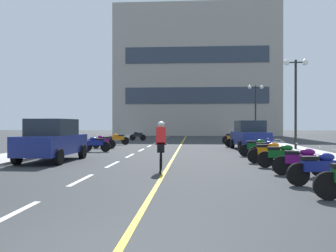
% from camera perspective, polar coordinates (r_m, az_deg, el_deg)
% --- Properties ---
extents(ground_plane, '(140.00, 140.00, 0.00)m').
position_cam_1_polar(ground_plane, '(25.20, 1.28, -3.34)').
color(ground_plane, '#2D3033').
extents(curb_left, '(2.40, 72.00, 0.12)m').
position_cam_1_polar(curb_left, '(29.38, -12.62, -2.72)').
color(curb_left, '#A8A8A3').
rests_on(curb_left, ground).
extents(curb_right, '(2.40, 72.00, 0.12)m').
position_cam_1_polar(curb_right, '(28.79, 16.05, -2.78)').
color(curb_right, '#A8A8A3').
rests_on(curb_right, ground).
extents(lane_dash_0, '(0.14, 2.20, 0.01)m').
position_cam_1_polar(lane_dash_0, '(7.08, -23.53, -12.73)').
color(lane_dash_0, silver).
rests_on(lane_dash_0, ground).
extents(lane_dash_1, '(0.14, 2.20, 0.01)m').
position_cam_1_polar(lane_dash_1, '(10.73, -13.50, -8.26)').
color(lane_dash_1, silver).
rests_on(lane_dash_1, ground).
extents(lane_dash_2, '(0.14, 2.20, 0.01)m').
position_cam_1_polar(lane_dash_2, '(14.56, -8.74, -6.00)').
color(lane_dash_2, silver).
rests_on(lane_dash_2, ground).
extents(lane_dash_3, '(0.14, 2.20, 0.01)m').
position_cam_1_polar(lane_dash_3, '(18.46, -6.00, -4.66)').
color(lane_dash_3, silver).
rests_on(lane_dash_3, ground).
extents(lane_dash_4, '(0.14, 2.20, 0.01)m').
position_cam_1_polar(lane_dash_4, '(22.40, -4.22, -3.79)').
color(lane_dash_4, silver).
rests_on(lane_dash_4, ground).
extents(lane_dash_5, '(0.14, 2.20, 0.01)m').
position_cam_1_polar(lane_dash_5, '(26.36, -2.97, -3.18)').
color(lane_dash_5, silver).
rests_on(lane_dash_5, ground).
extents(lane_dash_6, '(0.14, 2.20, 0.01)m').
position_cam_1_polar(lane_dash_6, '(30.33, -2.06, -2.72)').
color(lane_dash_6, silver).
rests_on(lane_dash_6, ground).
extents(lane_dash_7, '(0.14, 2.20, 0.01)m').
position_cam_1_polar(lane_dash_7, '(34.30, -1.35, -2.37)').
color(lane_dash_7, silver).
rests_on(lane_dash_7, ground).
extents(lane_dash_8, '(0.14, 2.20, 0.01)m').
position_cam_1_polar(lane_dash_8, '(38.28, -0.80, -2.10)').
color(lane_dash_8, silver).
rests_on(lane_dash_8, ground).
extents(lane_dash_9, '(0.14, 2.20, 0.01)m').
position_cam_1_polar(lane_dash_9, '(42.27, -0.34, -1.87)').
color(lane_dash_9, silver).
rests_on(lane_dash_9, ground).
extents(lane_dash_10, '(0.14, 2.20, 0.01)m').
position_cam_1_polar(lane_dash_10, '(46.25, 0.03, -1.69)').
color(lane_dash_10, silver).
rests_on(lane_dash_10, ground).
extents(lane_dash_11, '(0.14, 2.20, 0.01)m').
position_cam_1_polar(lane_dash_11, '(50.24, 0.35, -1.53)').
color(lane_dash_11, silver).
rests_on(lane_dash_11, ground).
extents(centre_line_yellow, '(0.12, 66.00, 0.01)m').
position_cam_1_polar(centre_line_yellow, '(28.18, 2.07, -2.95)').
color(centre_line_yellow, gold).
rests_on(centre_line_yellow, ground).
extents(office_building, '(23.11, 8.09, 18.36)m').
position_cam_1_polar(office_building, '(53.64, 4.46, 8.41)').
color(office_building, '#9E998E').
rests_on(office_building, ground).
extents(street_lamp_mid, '(1.46, 0.36, 5.34)m').
position_cam_1_polar(street_lamp_mid, '(22.95, 19.50, 6.30)').
color(street_lamp_mid, black).
rests_on(street_lamp_mid, curb_right).
extents(street_lamp_far, '(1.46, 0.36, 5.13)m').
position_cam_1_polar(street_lamp_far, '(34.88, 13.64, 4.02)').
color(street_lamp_far, black).
rests_on(street_lamp_far, curb_right).
extents(parked_car_near, '(2.01, 4.24, 1.82)m').
position_cam_1_polar(parked_car_near, '(16.28, -17.77, -2.12)').
color(parked_car_near, black).
rests_on(parked_car_near, ground).
extents(parked_car_mid, '(2.13, 4.30, 1.82)m').
position_cam_1_polar(parked_car_mid, '(23.10, 12.76, -1.41)').
color(parked_car_mid, black).
rests_on(parked_car_mid, ground).
extents(motorcycle_1, '(1.70, 0.60, 0.92)m').
position_cam_1_polar(motorcycle_1, '(10.17, 22.74, -6.08)').
color(motorcycle_1, black).
rests_on(motorcycle_1, ground).
extents(motorcycle_2, '(1.66, 0.72, 0.92)m').
position_cam_1_polar(motorcycle_2, '(11.88, 20.25, -5.16)').
color(motorcycle_2, black).
rests_on(motorcycle_2, ground).
extents(motorcycle_3, '(1.69, 0.61, 0.92)m').
position_cam_1_polar(motorcycle_3, '(13.76, 17.42, -4.41)').
color(motorcycle_3, black).
rests_on(motorcycle_3, ground).
extents(motorcycle_4, '(1.70, 0.60, 0.92)m').
position_cam_1_polar(motorcycle_4, '(15.22, 15.62, -3.96)').
color(motorcycle_4, black).
rests_on(motorcycle_4, ground).
extents(motorcycle_5, '(1.68, 0.66, 0.92)m').
position_cam_1_polar(motorcycle_5, '(16.72, 15.27, -3.57)').
color(motorcycle_5, black).
rests_on(motorcycle_5, ground).
extents(motorcycle_6, '(1.70, 0.60, 0.92)m').
position_cam_1_polar(motorcycle_6, '(18.26, 13.80, -3.25)').
color(motorcycle_6, black).
rests_on(motorcycle_6, ground).
extents(motorcycle_7, '(1.70, 0.60, 0.92)m').
position_cam_1_polar(motorcycle_7, '(21.26, -11.29, -2.75)').
color(motorcycle_7, black).
rests_on(motorcycle_7, ground).
extents(motorcycle_8, '(1.69, 0.62, 0.92)m').
position_cam_1_polar(motorcycle_8, '(24.17, -10.14, -2.38)').
color(motorcycle_8, black).
rests_on(motorcycle_8, ground).
extents(motorcycle_9, '(1.70, 0.60, 0.92)m').
position_cam_1_polar(motorcycle_9, '(25.48, 10.84, -2.24)').
color(motorcycle_9, black).
rests_on(motorcycle_9, ground).
extents(motorcycle_10, '(1.67, 0.69, 0.92)m').
position_cam_1_polar(motorcycle_10, '(28.27, -7.90, -1.99)').
color(motorcycle_10, black).
rests_on(motorcycle_10, ground).
extents(motorcycle_11, '(1.64, 0.78, 0.92)m').
position_cam_1_polar(motorcycle_11, '(29.96, 10.08, -1.87)').
color(motorcycle_11, black).
rests_on(motorcycle_11, ground).
extents(motorcycle_12, '(1.64, 0.79, 0.92)m').
position_cam_1_polar(motorcycle_12, '(32.00, 10.10, -1.73)').
color(motorcycle_12, black).
rests_on(motorcycle_12, ground).
extents(motorcycle_13, '(1.67, 0.71, 0.92)m').
position_cam_1_polar(motorcycle_13, '(35.23, -4.81, -1.54)').
color(motorcycle_13, black).
rests_on(motorcycle_13, ground).
extents(cyclist_rider, '(0.42, 1.77, 1.71)m').
position_cam_1_polar(cyclist_rider, '(12.27, -1.12, -3.02)').
color(cyclist_rider, black).
rests_on(cyclist_rider, ground).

